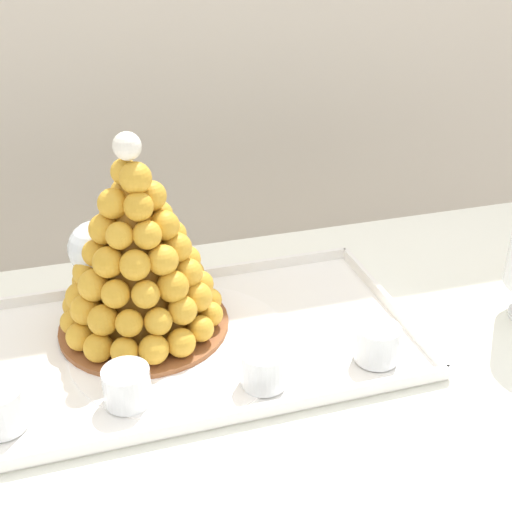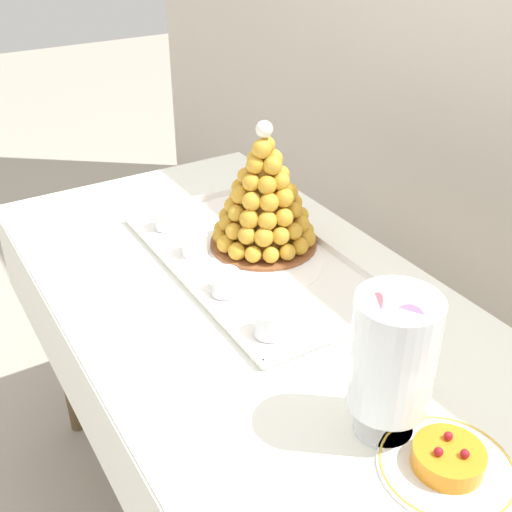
{
  "view_description": "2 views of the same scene",
  "coord_description": "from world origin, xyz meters",
  "px_view_note": "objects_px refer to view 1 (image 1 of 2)",
  "views": [
    {
      "loc": [
        -0.22,
        -0.71,
        1.37
      ],
      "look_at": [
        0.0,
        0.05,
        0.94
      ],
      "focal_mm": 45.95,
      "sensor_mm": 36.0,
      "label": 1
    },
    {
      "loc": [
        0.99,
        -0.58,
        1.56
      ],
      "look_at": [
        0.04,
        -0.01,
        0.9
      ],
      "focal_mm": 45.09,
      "sensor_mm": 36.0,
      "label": 2
    }
  ],
  "objects_px": {
    "wine_glass": "(97,251)",
    "dessert_cup_left": "(1,410)",
    "croquembouche": "(138,259)",
    "dessert_cup_centre": "(264,369)",
    "dessert_cup_mid_right": "(377,344)",
    "serving_tray": "(183,345)",
    "dessert_cup_mid_left": "(127,387)"
  },
  "relations": [
    {
      "from": "wine_glass",
      "to": "croquembouche",
      "type": "bearing_deg",
      "value": -32.34
    },
    {
      "from": "wine_glass",
      "to": "dessert_cup_left",
      "type": "bearing_deg",
      "value": -125.52
    },
    {
      "from": "dessert_cup_left",
      "to": "dessert_cup_mid_right",
      "type": "height_order",
      "value": "dessert_cup_left"
    },
    {
      "from": "dessert_cup_left",
      "to": "wine_glass",
      "type": "bearing_deg",
      "value": 54.48
    },
    {
      "from": "serving_tray",
      "to": "croquembouche",
      "type": "xyz_separation_m",
      "value": [
        -0.05,
        0.06,
        0.12
      ]
    },
    {
      "from": "dessert_cup_mid_right",
      "to": "croquembouche",
      "type": "bearing_deg",
      "value": 150.32
    },
    {
      "from": "dessert_cup_mid_left",
      "to": "dessert_cup_centre",
      "type": "bearing_deg",
      "value": -5.28
    },
    {
      "from": "wine_glass",
      "to": "dessert_cup_centre",
      "type": "bearing_deg",
      "value": -48.34
    },
    {
      "from": "serving_tray",
      "to": "wine_glass",
      "type": "relative_size",
      "value": 3.86
    },
    {
      "from": "croquembouche",
      "to": "dessert_cup_centre",
      "type": "relative_size",
      "value": 4.9
    },
    {
      "from": "dessert_cup_centre",
      "to": "serving_tray",
      "type": "bearing_deg",
      "value": 126.25
    },
    {
      "from": "serving_tray",
      "to": "wine_glass",
      "type": "bearing_deg",
      "value": 137.46
    },
    {
      "from": "serving_tray",
      "to": "dessert_cup_mid_right",
      "type": "height_order",
      "value": "dessert_cup_mid_right"
    },
    {
      "from": "dessert_cup_mid_right",
      "to": "wine_glass",
      "type": "height_order",
      "value": "wine_glass"
    },
    {
      "from": "wine_glass",
      "to": "serving_tray",
      "type": "bearing_deg",
      "value": -42.54
    },
    {
      "from": "croquembouche",
      "to": "wine_glass",
      "type": "height_order",
      "value": "croquembouche"
    },
    {
      "from": "dessert_cup_centre",
      "to": "dessert_cup_mid_right",
      "type": "xyz_separation_m",
      "value": [
        0.17,
        0.01,
        0.0
      ]
    },
    {
      "from": "dessert_cup_left",
      "to": "dessert_cup_mid_right",
      "type": "relative_size",
      "value": 0.94
    },
    {
      "from": "croquembouche",
      "to": "dessert_cup_mid_left",
      "type": "relative_size",
      "value": 4.96
    },
    {
      "from": "dessert_cup_centre",
      "to": "dessert_cup_mid_left",
      "type": "bearing_deg",
      "value": 174.72
    },
    {
      "from": "dessert_cup_centre",
      "to": "dessert_cup_mid_right",
      "type": "bearing_deg",
      "value": 1.89
    },
    {
      "from": "dessert_cup_mid_left",
      "to": "dessert_cup_mid_right",
      "type": "height_order",
      "value": "dessert_cup_mid_right"
    },
    {
      "from": "serving_tray",
      "to": "croquembouche",
      "type": "bearing_deg",
      "value": 128.78
    },
    {
      "from": "serving_tray",
      "to": "wine_glass",
      "type": "distance_m",
      "value": 0.19
    },
    {
      "from": "dessert_cup_centre",
      "to": "croquembouche",
      "type": "bearing_deg",
      "value": 127.1
    },
    {
      "from": "dessert_cup_left",
      "to": "dessert_cup_centre",
      "type": "bearing_deg",
      "value": -2.36
    },
    {
      "from": "croquembouche",
      "to": "dessert_cup_centre",
      "type": "bearing_deg",
      "value": -52.9
    },
    {
      "from": "dessert_cup_centre",
      "to": "dessert_cup_mid_right",
      "type": "distance_m",
      "value": 0.17
    },
    {
      "from": "croquembouche",
      "to": "dessert_cup_centre",
      "type": "distance_m",
      "value": 0.24
    },
    {
      "from": "dessert_cup_mid_right",
      "to": "dessert_cup_left",
      "type": "bearing_deg",
      "value": 179.07
    },
    {
      "from": "croquembouche",
      "to": "dessert_cup_mid_right",
      "type": "relative_size",
      "value": 4.9
    },
    {
      "from": "serving_tray",
      "to": "dessert_cup_mid_right",
      "type": "distance_m",
      "value": 0.28
    }
  ]
}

